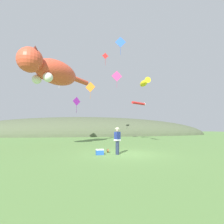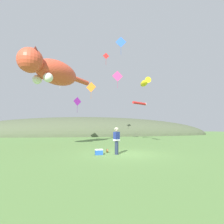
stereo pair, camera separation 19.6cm
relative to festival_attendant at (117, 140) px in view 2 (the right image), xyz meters
The scene contains 14 objects.
ground_plane 1.09m from the festival_attendant, 16.03° to the left, with size 120.00×120.00×0.00m, color #5B8442.
distant_hill_ridge 28.44m from the festival_attendant, 88.99° to the left, with size 57.97×13.62×8.29m.
festival_attendant is the anchor object (origin of this frame).
kite_spool 1.35m from the festival_attendant, 115.51° to the left, with size 0.12×0.27×0.27m.
picnic_cooler 1.39m from the festival_attendant, behind, with size 0.51×0.36×0.36m.
kite_giant_cat 9.93m from the festival_attendant, 131.00° to the left, with size 6.40×7.59×2.80m.
kite_fish_windsock 10.25m from the festival_attendant, 55.05° to the left, with size 0.87×2.47×0.75m.
kite_tube_streamer 15.17m from the festival_attendant, 63.76° to the left, with size 2.65×1.84×0.44m.
kite_diamond_white 15.46m from the festival_attendant, 111.74° to the left, with size 1.39×0.26×2.30m.
kite_diamond_orange 14.18m from the festival_attendant, 93.69° to the left, with size 1.28×0.70×2.35m.
kite_diamond_blue 13.40m from the festival_attendant, 73.68° to the left, with size 1.24×0.28×2.16m.
kite_diamond_violet 12.72m from the festival_attendant, 102.77° to the left, with size 0.99×0.67×2.08m.
kite_diamond_red 16.60m from the festival_attendant, 84.28° to the left, with size 0.91×0.04×1.81m.
kite_diamond_pink 14.21m from the festival_attendant, 76.76° to the left, with size 1.50×0.04×2.40m.
Camera 2 is at (-3.03, -11.52, 1.76)m, focal length 28.00 mm.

